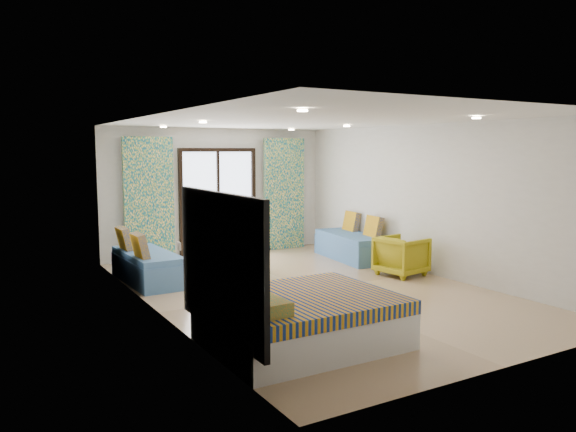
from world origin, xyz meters
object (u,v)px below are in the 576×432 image
coffee_table (246,250)px  armchair (402,254)px  daybed_left (147,265)px  daybed_right (351,245)px  bed (300,319)px

coffee_table → armchair: 2.83m
armchair → daybed_left: bearing=57.4°
daybed_right → armchair: 1.69m
daybed_right → bed: bearing=-126.0°
daybed_left → armchair: daybed_left is taller
bed → daybed_right: (3.60, 3.85, -0.01)m
daybed_right → armchair: bearing=-87.7°
daybed_right → armchair: daybed_right is taller
daybed_right → coffee_table: bearing=-173.1°
daybed_left → daybed_right: (4.23, -0.10, 0.01)m
daybed_left → armchair: (4.10, -1.78, 0.10)m
bed → armchair: 4.08m
bed → daybed_left: 4.00m
daybed_left → coffee_table: daybed_left is taller
daybed_left → armchair: 4.47m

